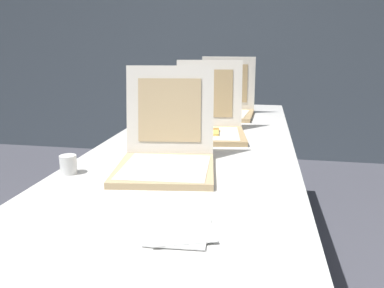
{
  "coord_description": "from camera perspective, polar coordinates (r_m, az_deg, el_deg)",
  "views": [
    {
      "loc": [
        0.28,
        -0.89,
        1.16
      ],
      "look_at": [
        0.02,
        0.5,
        0.79
      ],
      "focal_mm": 35.48,
      "sensor_mm": 36.0,
      "label": 1
    }
  ],
  "objects": [
    {
      "name": "cup_white_mid",
      "position": [
        1.77,
        -7.23,
        1.62
      ],
      "size": [
        0.06,
        0.06,
        0.06
      ],
      "primitive_type": "cylinder",
      "color": "white",
      "rests_on": "table"
    },
    {
      "name": "cup_white_far",
      "position": [
        2.04,
        -2.6,
        3.48
      ],
      "size": [
        0.06,
        0.06,
        0.06
      ],
      "primitive_type": "cylinder",
      "color": "white",
      "rests_on": "table"
    },
    {
      "name": "pizza_box_front",
      "position": [
        1.35,
        -3.91,
        -1.6
      ],
      "size": [
        0.39,
        0.44,
        0.35
      ],
      "rotation": [
        0.0,
        0.0,
        0.14
      ],
      "color": "tan",
      "rests_on": "table"
    },
    {
      "name": "pizza_box_middle",
      "position": [
        1.84,
        2.58,
        2.85
      ],
      "size": [
        0.39,
        0.43,
        0.35
      ],
      "rotation": [
        0.0,
        0.0,
        0.14
      ],
      "color": "tan",
      "rests_on": "table"
    },
    {
      "name": "cup_white_near_left",
      "position": [
        1.37,
        -18.09,
        -2.94
      ],
      "size": [
        0.06,
        0.06,
        0.06
      ],
      "primitive_type": "cylinder",
      "color": "white",
      "rests_on": "table"
    },
    {
      "name": "napkin_pile",
      "position": [
        0.92,
        -1.67,
        -12.83
      ],
      "size": [
        0.19,
        0.19,
        0.01
      ],
      "color": "white",
      "rests_on": "table"
    },
    {
      "name": "wall_back",
      "position": [
        3.97,
        6.76,
        16.68
      ],
      "size": [
        10.0,
        0.1,
        2.6
      ],
      "primitive_type": "cube",
      "color": "#4C5660",
      "rests_on": "ground"
    },
    {
      "name": "table",
      "position": [
        1.66,
        0.48,
        -1.83
      ],
      "size": [
        0.84,
        2.48,
        0.73
      ],
      "color": "silver",
      "rests_on": "ground"
    },
    {
      "name": "pizza_box_back",
      "position": [
        2.36,
        5.05,
        5.52
      ],
      "size": [
        0.35,
        0.35,
        0.36
      ],
      "rotation": [
        0.0,
        0.0,
        -0.04
      ],
      "color": "tan",
      "rests_on": "table"
    }
  ]
}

